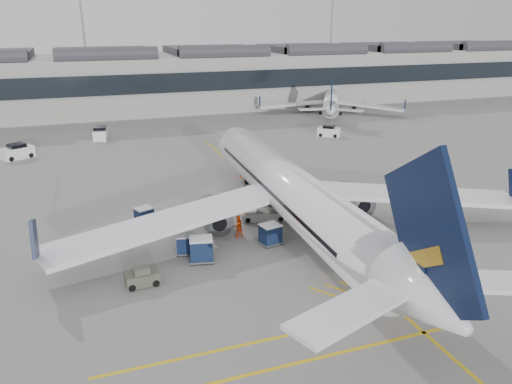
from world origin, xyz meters
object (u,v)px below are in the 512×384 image
object	(u,v)px
ramp_agent_b	(238,226)
airliner_main	(293,193)
baggage_cart_a	(270,234)
pushback_tug	(142,277)
belt_loader	(262,213)
ramp_agent_a	(247,212)

from	to	relation	value
ramp_agent_b	airliner_main	bearing A→B (deg)	169.43
baggage_cart_a	pushback_tug	size ratio (longest dim) A/B	0.82
ramp_agent_b	belt_loader	bearing A→B (deg)	-142.72
ramp_agent_b	pushback_tug	world-z (taller)	ramp_agent_b
airliner_main	belt_loader	bearing A→B (deg)	114.94
airliner_main	pushback_tug	distance (m)	14.93
belt_loader	ramp_agent_b	world-z (taller)	belt_loader
airliner_main	ramp_agent_a	world-z (taller)	airliner_main
belt_loader	baggage_cart_a	size ratio (longest dim) A/B	2.70
airliner_main	belt_loader	xyz separation A→B (m)	(-1.48, 3.52, -2.95)
ramp_agent_a	ramp_agent_b	size ratio (longest dim) A/B	0.95
baggage_cart_a	ramp_agent_b	size ratio (longest dim) A/B	1.00
ramp_agent_a	ramp_agent_b	distance (m)	3.49
baggage_cart_a	ramp_agent_a	xyz separation A→B (m)	(-0.22, 5.40, -0.02)
airliner_main	ramp_agent_a	distance (m)	5.29
baggage_cart_a	ramp_agent_a	size ratio (longest dim) A/B	1.05
baggage_cart_a	pushback_tug	bearing A→B (deg)	-176.08
ramp_agent_b	pushback_tug	bearing A→B (deg)	27.59
airliner_main	baggage_cart_a	distance (m)	4.29
airliner_main	baggage_cart_a	xyz separation A→B (m)	(-2.79, -1.94, -2.62)
ramp_agent_a	pushback_tug	size ratio (longest dim) A/B	0.78
ramp_agent_a	airliner_main	bearing A→B (deg)	-69.66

